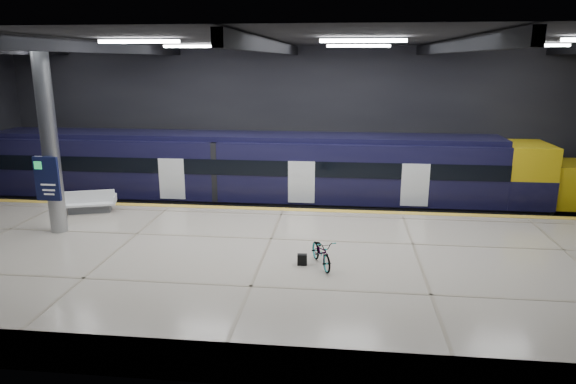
# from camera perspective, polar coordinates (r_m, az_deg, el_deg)

# --- Properties ---
(ground) EXTENTS (30.00, 30.00, 0.00)m
(ground) POSITION_cam_1_polar(r_m,az_deg,el_deg) (19.79, -1.48, -7.24)
(ground) COLOR black
(ground) RESTS_ON ground
(room_shell) EXTENTS (30.10, 16.10, 8.05)m
(room_shell) POSITION_cam_1_polar(r_m,az_deg,el_deg) (18.46, -1.60, 9.49)
(room_shell) COLOR black
(room_shell) RESTS_ON ground
(platform) EXTENTS (30.00, 11.00, 1.10)m
(platform) POSITION_cam_1_polar(r_m,az_deg,el_deg) (17.29, -2.62, -8.59)
(platform) COLOR #B9AE9C
(platform) RESTS_ON ground
(safety_strip) EXTENTS (30.00, 0.40, 0.01)m
(safety_strip) POSITION_cam_1_polar(r_m,az_deg,el_deg) (22.01, -0.53, -1.92)
(safety_strip) COLOR yellow
(safety_strip) RESTS_ON platform
(rails) EXTENTS (30.00, 1.52, 0.16)m
(rails) POSITION_cam_1_polar(r_m,az_deg,el_deg) (24.92, 0.23, -2.41)
(rails) COLOR gray
(rails) RESTS_ON ground
(train) EXTENTS (29.40, 2.84, 3.79)m
(train) POSITION_cam_1_polar(r_m,az_deg,el_deg) (24.48, -1.03, 2.07)
(train) COLOR black
(train) RESTS_ON ground
(bench) EXTENTS (2.30, 1.50, 0.94)m
(bench) POSITION_cam_1_polar(r_m,az_deg,el_deg) (23.06, -21.17, -1.32)
(bench) COLOR #595B60
(bench) RESTS_ON platform
(bicycle) EXTENTS (1.17, 1.83, 0.91)m
(bicycle) POSITION_cam_1_polar(r_m,az_deg,el_deg) (16.02, 3.75, -6.67)
(bicycle) COLOR #99999E
(bicycle) RESTS_ON platform
(pannier_bag) EXTENTS (0.31, 0.20, 0.35)m
(pannier_bag) POSITION_cam_1_polar(r_m,az_deg,el_deg) (16.15, 1.58, -7.52)
(pannier_bag) COLOR black
(pannier_bag) RESTS_ON platform
(info_column) EXTENTS (0.90, 0.78, 6.90)m
(info_column) POSITION_cam_1_polar(r_m,az_deg,el_deg) (20.35, -25.01, 5.05)
(info_column) COLOR #9EA0A5
(info_column) RESTS_ON platform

